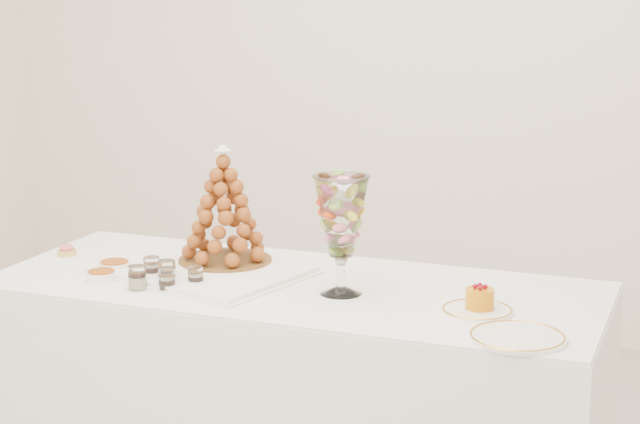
% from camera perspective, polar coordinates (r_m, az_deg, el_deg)
% --- Properties ---
extents(buffet_table, '(1.88, 0.76, 0.71)m').
position_cam_1_polar(buffet_table, '(3.38, -1.34, -9.63)').
color(buffet_table, white).
rests_on(buffet_table, ground).
extents(lace_tray, '(0.69, 0.59, 0.02)m').
position_cam_1_polar(lace_tray, '(3.39, -6.32, -3.09)').
color(lace_tray, white).
rests_on(lace_tray, buffet_table).
extents(macaron_vase, '(0.16, 0.16, 0.35)m').
position_cam_1_polar(macaron_vase, '(3.10, 1.14, -0.30)').
color(macaron_vase, white).
rests_on(macaron_vase, buffet_table).
extents(cake_plate, '(0.20, 0.20, 0.01)m').
position_cam_1_polar(cake_plate, '(3.02, 8.38, -5.23)').
color(cake_plate, white).
rests_on(cake_plate, buffet_table).
extents(spare_plate, '(0.25, 0.25, 0.01)m').
position_cam_1_polar(spare_plate, '(2.82, 10.49, -6.59)').
color(spare_plate, white).
rests_on(spare_plate, buffet_table).
extents(pink_tart, '(0.06, 0.06, 0.04)m').
position_cam_1_polar(pink_tart, '(3.68, -13.36, -2.01)').
color(pink_tart, tan).
rests_on(pink_tart, buffet_table).
extents(verrine_a, '(0.06, 0.06, 0.07)m').
position_cam_1_polar(verrine_a, '(3.35, -8.97, -2.95)').
color(verrine_a, white).
rests_on(verrine_a, buffet_table).
extents(verrine_b, '(0.06, 0.06, 0.07)m').
position_cam_1_polar(verrine_b, '(3.28, -8.18, -3.20)').
color(verrine_b, white).
rests_on(verrine_b, buffet_table).
extents(verrine_c, '(0.06, 0.06, 0.06)m').
position_cam_1_polar(verrine_c, '(3.24, -6.66, -3.46)').
color(verrine_c, white).
rests_on(verrine_c, buffet_table).
extents(verrine_d, '(0.07, 0.07, 0.07)m').
position_cam_1_polar(verrine_d, '(3.24, -9.73, -3.47)').
color(verrine_d, white).
rests_on(verrine_d, buffet_table).
extents(verrine_e, '(0.05, 0.05, 0.07)m').
position_cam_1_polar(verrine_e, '(3.21, -8.17, -3.62)').
color(verrine_e, white).
rests_on(verrine_e, buffet_table).
extents(ramekin_back, '(0.10, 0.10, 0.03)m').
position_cam_1_polar(ramekin_back, '(3.45, -10.90, -2.89)').
color(ramekin_back, white).
rests_on(ramekin_back, buffet_table).
extents(ramekin_front, '(0.09, 0.09, 0.03)m').
position_cam_1_polar(ramekin_front, '(3.36, -11.58, -3.37)').
color(ramekin_front, white).
rests_on(ramekin_front, buffet_table).
extents(croquembouche, '(0.30, 0.30, 0.38)m').
position_cam_1_polar(croquembouche, '(3.41, -5.14, 0.36)').
color(croquembouche, brown).
rests_on(croquembouche, lace_tray).
extents(mousse_cake, '(0.08, 0.08, 0.07)m').
position_cam_1_polar(mousse_cake, '(3.02, 8.51, -4.58)').
color(mousse_cake, orange).
rests_on(mousse_cake, cake_plate).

